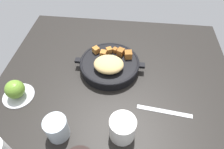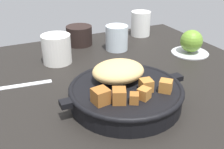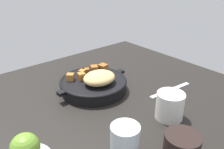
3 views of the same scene
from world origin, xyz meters
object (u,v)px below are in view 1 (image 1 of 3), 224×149
object	(u,v)px
red_apple	(15,89)
water_glass_short	(57,128)
butter_knife	(164,111)
ceramic_mug_white	(122,128)
cast_iron_skillet	(110,64)

from	to	relation	value
red_apple	water_glass_short	size ratio (longest dim) A/B	0.88
butter_knife	water_glass_short	distance (cm)	37.64
red_apple	ceramic_mug_white	size ratio (longest dim) A/B	0.83
ceramic_mug_white	butter_knife	bearing A→B (deg)	-144.77
butter_knife	ceramic_mug_white	xyz separation A→B (cm)	(14.57, 10.29, 4.07)
cast_iron_skillet	butter_knife	size ratio (longest dim) A/B	1.49
cast_iron_skillet	butter_knife	bearing A→B (deg)	140.18
red_apple	water_glass_short	xyz separation A→B (cm)	(-19.93, 13.25, -0.10)
ceramic_mug_white	water_glass_short	bearing A→B (deg)	6.08
water_glass_short	butter_knife	bearing A→B (deg)	-160.51
water_glass_short	ceramic_mug_white	xyz separation A→B (cm)	(-20.73, -2.21, 0.20)
red_apple	butter_knife	bearing A→B (deg)	179.21
cast_iron_skillet	ceramic_mug_white	xyz separation A→B (cm)	(-7.54, 28.72, 1.06)
butter_knife	water_glass_short	bearing A→B (deg)	25.57
red_apple	water_glass_short	world-z (taller)	water_glass_short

